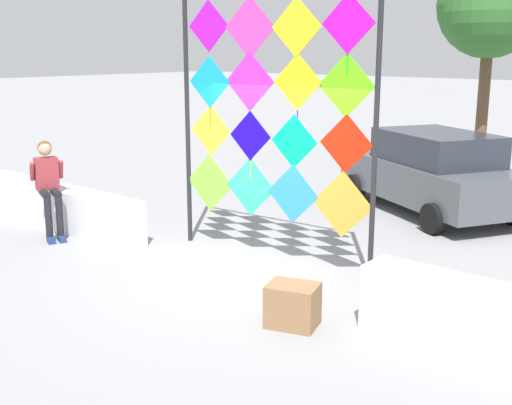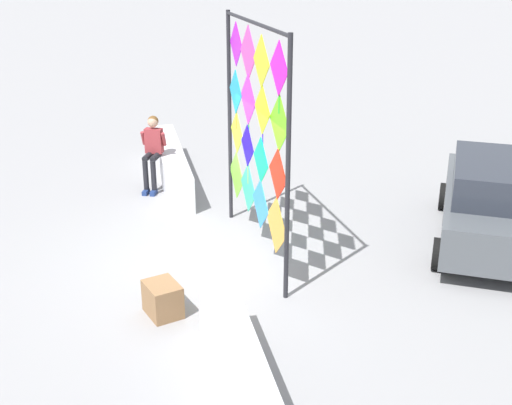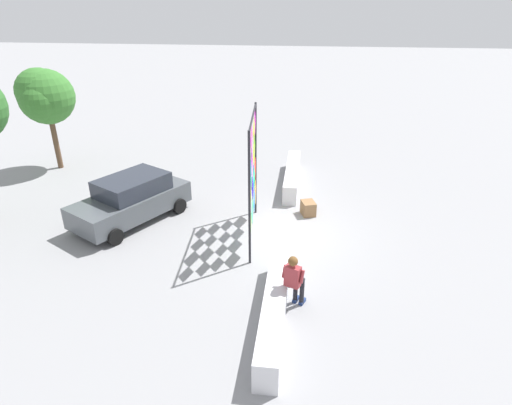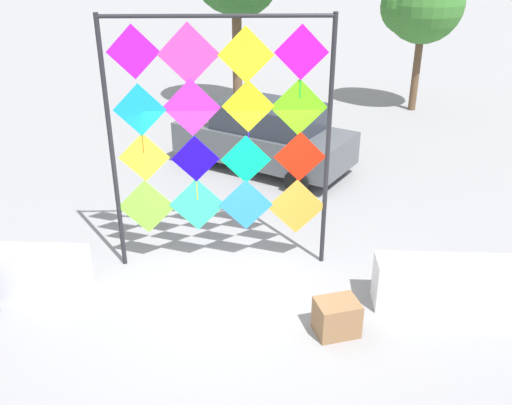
{
  "view_description": "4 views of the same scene",
  "coord_description": "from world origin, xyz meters",
  "px_view_note": "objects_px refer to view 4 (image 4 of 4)",
  "views": [
    {
      "loc": [
        5.46,
        -6.3,
        2.99
      ],
      "look_at": [
        -0.08,
        0.28,
        0.95
      ],
      "focal_mm": 45.43,
      "sensor_mm": 36.0,
      "label": 1
    },
    {
      "loc": [
        9.52,
        -1.38,
        4.88
      ],
      "look_at": [
        0.11,
        0.72,
        1.03
      ],
      "focal_mm": 45.6,
      "sensor_mm": 36.0,
      "label": 2
    },
    {
      "loc": [
        -11.89,
        -0.79,
        6.74
      ],
      "look_at": [
        -0.6,
        0.62,
        1.34
      ],
      "focal_mm": 30.16,
      "sensor_mm": 36.0,
      "label": 3
    },
    {
      "loc": [
        0.69,
        -6.79,
        4.65
      ],
      "look_at": [
        0.36,
        0.19,
        1.34
      ],
      "focal_mm": 38.53,
      "sensor_mm": 36.0,
      "label": 4
    }
  ],
  "objects_px": {
    "cardboard_box_large": "(337,317)",
    "tree_far_right": "(420,2)",
    "kite_display_rack": "(220,132)",
    "parked_car": "(265,136)"
  },
  "relations": [
    {
      "from": "cardboard_box_large",
      "to": "tree_far_right",
      "type": "relative_size",
      "value": 0.13
    },
    {
      "from": "kite_display_rack",
      "to": "tree_far_right",
      "type": "xyz_separation_m",
      "value": [
        4.78,
        9.27,
        0.95
      ]
    },
    {
      "from": "kite_display_rack",
      "to": "parked_car",
      "type": "distance_m",
      "value": 4.38
    },
    {
      "from": "kite_display_rack",
      "to": "parked_car",
      "type": "xyz_separation_m",
      "value": [
        0.52,
        4.12,
        -1.42
      ]
    },
    {
      "from": "kite_display_rack",
      "to": "cardboard_box_large",
      "type": "relative_size",
      "value": 7.02
    },
    {
      "from": "parked_car",
      "to": "cardboard_box_large",
      "type": "relative_size",
      "value": 7.75
    },
    {
      "from": "parked_car",
      "to": "cardboard_box_large",
      "type": "distance_m",
      "value": 5.94
    },
    {
      "from": "kite_display_rack",
      "to": "tree_far_right",
      "type": "bearing_deg",
      "value": 62.71
    },
    {
      "from": "kite_display_rack",
      "to": "cardboard_box_large",
      "type": "xyz_separation_m",
      "value": [
        1.65,
        -1.69,
        -1.95
      ]
    },
    {
      "from": "kite_display_rack",
      "to": "parked_car",
      "type": "height_order",
      "value": "kite_display_rack"
    }
  ]
}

